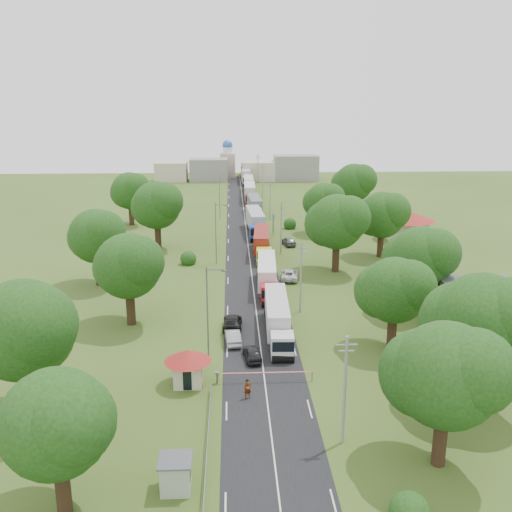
{
  "coord_description": "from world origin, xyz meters",
  "views": [
    {
      "loc": [
        -2.99,
        -73.68,
        26.1
      ],
      "look_at": [
        0.65,
        8.69,
        3.0
      ],
      "focal_mm": 40.0,
      "sensor_mm": 36.0,
      "label": 1
    }
  ],
  "objects": [
    {
      "name": "guard_rail",
      "position": [
        -5.0,
        -35.0,
        0.0
      ],
      "size": [
        0.1,
        17.0,
        1.7
      ],
      "primitive_type": null,
      "color": "slate",
      "rests_on": "ground"
    },
    {
      "name": "car_lane_front",
      "position": [
        -1.0,
        -20.12,
        0.68
      ],
      "size": [
        2.12,
        4.18,
        1.37
      ],
      "primitive_type": "imported",
      "rotation": [
        0.0,
        0.0,
        3.27
      ],
      "color": "black",
      "rests_on": "ground"
    },
    {
      "name": "pole_3",
      "position": [
        5.5,
        49.0,
        4.68
      ],
      "size": [
        1.6,
        0.24,
        9.0
      ],
      "color": "gray",
      "rests_on": "ground"
    },
    {
      "name": "truck_2",
      "position": [
        2.15,
        20.03,
        2.14
      ],
      "size": [
        3.25,
        14.64,
        4.04
      ],
      "color": "yellow",
      "rests_on": "ground"
    },
    {
      "name": "kiosk",
      "position": [
        -7.0,
        -40.0,
        1.23
      ],
      "size": [
        2.3,
        2.3,
        2.41
      ],
      "color": "#99A593",
      "rests_on": "ground"
    },
    {
      "name": "guard_booth",
      "position": [
        -7.2,
        -25.0,
        2.16
      ],
      "size": [
        4.4,
        4.4,
        3.45
      ],
      "color": "beige",
      "rests_on": "ground"
    },
    {
      "name": "boom_barrier",
      "position": [
        -1.36,
        -25.0,
        0.89
      ],
      "size": [
        9.22,
        0.35,
        1.18
      ],
      "color": "slate",
      "rests_on": "ground"
    },
    {
      "name": "car_lane_rear",
      "position": [
        -3.0,
        -12.0,
        0.78
      ],
      "size": [
        2.4,
        5.44,
        1.55
      ],
      "primitive_type": "imported",
      "rotation": [
        0.0,
        0.0,
        3.1
      ],
      "color": "black",
      "rests_on": "ground"
    },
    {
      "name": "distant_town",
      "position": [
        0.68,
        110.0,
        3.49
      ],
      "size": [
        52.0,
        8.0,
        8.0
      ],
      "color": "gray",
      "rests_on": "ground"
    },
    {
      "name": "car_lane_mid",
      "position": [
        -3.0,
        -15.85,
        0.74
      ],
      "size": [
        1.96,
        4.59,
        1.47
      ],
      "primitive_type": "imported",
      "rotation": [
        0.0,
        0.0,
        3.23
      ],
      "color": "#9B9EA3",
      "rests_on": "ground"
    },
    {
      "name": "tree_7",
      "position": [
        23.99,
        50.17,
        7.85
      ],
      "size": [
        9.6,
        9.6,
        12.05
      ],
      "color": "#382616",
      "rests_on": "ground"
    },
    {
      "name": "tree_9",
      "position": [
        -20.01,
        -29.83,
        7.85
      ],
      "size": [
        9.6,
        9.6,
        12.05
      ],
      "color": "#382616",
      "rests_on": "ground"
    },
    {
      "name": "truck_4",
      "position": [
        2.35,
        53.67,
        2.18
      ],
      "size": [
        3.12,
        14.85,
        4.1
      ],
      "color": "silver",
      "rests_on": "ground"
    },
    {
      "name": "pole_4",
      "position": [
        5.5,
        77.0,
        4.68
      ],
      "size": [
        1.6,
        0.24,
        9.0
      ],
      "color": "gray",
      "rests_on": "ground"
    },
    {
      "name": "ground",
      "position": [
        0.0,
        0.0,
        0.0
      ],
      "size": [
        260.0,
        260.0,
        0.0
      ],
      "primitive_type": "plane",
      "color": "#39511B",
      "rests_on": "ground"
    },
    {
      "name": "car_verge_near",
      "position": [
        5.5,
        6.42,
        0.74
      ],
      "size": [
        3.07,
        5.57,
        1.48
      ],
      "primitive_type": "imported",
      "rotation": [
        0.0,
        0.0,
        3.02
      ],
      "color": "silver",
      "rests_on": "ground"
    },
    {
      "name": "truck_3",
      "position": [
        1.75,
        36.27,
        2.29
      ],
      "size": [
        3.42,
        15.65,
        4.32
      ],
      "color": "#1C40A8",
      "rests_on": "ground"
    },
    {
      "name": "tree_5",
      "position": [
        21.99,
        18.16,
        7.22
      ],
      "size": [
        8.8,
        8.8,
        11.07
      ],
      "color": "#382616",
      "rests_on": "ground"
    },
    {
      "name": "road",
      "position": [
        0.0,
        20.0,
        0.0
      ],
      "size": [
        8.0,
        200.0,
        0.04
      ],
      "primitive_type": "cube",
      "color": "black",
      "rests_on": "ground"
    },
    {
      "name": "house_brick",
      "position": [
        26.0,
        -12.0,
        2.65
      ],
      "size": [
        8.6,
        6.6,
        5.2
      ],
      "color": "maroon",
      "rests_on": "ground"
    },
    {
      "name": "tree_12",
      "position": [
        -16.01,
        25.17,
        7.85
      ],
      "size": [
        9.6,
        9.6,
        12.05
      ],
      "color": "#382616",
      "rests_on": "ground"
    },
    {
      "name": "pole_0",
      "position": [
        5.5,
        -35.0,
        4.68
      ],
      "size": [
        1.6,
        0.24,
        9.0
      ],
      "color": "gray",
      "rests_on": "ground"
    },
    {
      "name": "house_cream",
      "position": [
        30.0,
        30.0,
        3.64
      ],
      "size": [
        10.08,
        10.08,
        5.8
      ],
      "color": "beige",
      "rests_on": "ground"
    },
    {
      "name": "lamp_2",
      "position": [
        -5.35,
        50.0,
        5.55
      ],
      "size": [
        2.03,
        0.22,
        10.0
      ],
      "color": "slate",
      "rests_on": "ground"
    },
    {
      "name": "pole_2",
      "position": [
        5.5,
        21.0,
        4.68
      ],
      "size": [
        1.6,
        0.24,
        9.0
      ],
      "color": "gray",
      "rests_on": "ground"
    },
    {
      "name": "tree_1",
      "position": [
        17.99,
        -29.83,
        7.85
      ],
      "size": [
        9.6,
        9.6,
        12.05
      ],
      "color": "#382616",
      "rests_on": "ground"
    },
    {
      "name": "tree_11",
      "position": [
        -22.01,
        5.16,
        7.22
      ],
      "size": [
        8.8,
        8.8,
        11.07
      ],
      "color": "#382616",
      "rests_on": "ground"
    },
    {
      "name": "pole_1",
      "position": [
        5.5,
        -7.0,
        4.68
      ],
      "size": [
        1.6,
        0.24,
        9.0
      ],
      "color": "gray",
      "rests_on": "ground"
    },
    {
      "name": "tree_3",
      "position": [
        19.99,
        -7.84,
        7.22
      ],
      "size": [
        8.8,
        8.8,
        11.07
      ],
      "color": "#382616",
      "rests_on": "ground"
    },
    {
      "name": "truck_5",
      "position": [
        1.84,
        71.8,
        2.29
      ],
      "size": [
        2.88,
        15.58,
        4.31
      ],
      "color": "#943516",
      "rests_on": "ground"
    },
    {
      "name": "tree_13",
      "position": [
        -24.01,
        45.16,
        7.22
      ],
      "size": [
        8.8,
        8.8,
        11.07
      ],
      "color": "#382616",
      "rests_on": "ground"
    },
    {
      "name": "truck_8",
      "position": [
        1.67,
        119.78,
        2.05
      ],
      "size": [
        2.49,
        13.92,
        3.86
      ],
      "color": "olive",
      "rests_on": "ground"
    },
    {
      "name": "truck_6",
      "position": [
        2.06,
        86.52,
        2.2
      ],
      "size": [
        2.73,
        14.95,
        4.14
      ],
      "color": "#205737",
      "rests_on": "ground"
    },
    {
      "name": "car_verge_far",
      "position": [
        7.39,
        26.39,
        0.76
      ],
      "size": [
        2.65,
        4.75,
        1.53
      ],
      "primitive_type": "imported",
      "rotation": [
        0.0,
        0.0,
        3.34
      ],
      "color": "slate",
      "rests_on": "ground"
    },
    {
      "name": "church",
      "position": [
        -4.0,
        118.0,
        5.39
      ],
      "size": [
        5.0,
        5.0,
        12.3
      ],
      "color": "beige",
      "rests_on": "ground"
    },
    {
      "name": "tree_6",
      "position": [
        14.99,
        35.14,
        6.6
      ],
      "size": [
        8.0,
        8.0,
        10.1
      ],
      "color": "#382616",
      "rests_on": "ground"
    },
    {
      "name": "tree_4",
      "position": [
        12.99,
        10.17,
        7.85
      ],
      "size": [
        9.6,
        9.6,
        12.05
      ],
      "color": "#382616",
      "rests_on": "ground"
    },
    {
      "name": "pedestrian_near",
      "position": [
        -1.71,
        -27.93,
        0.91
      ],
      "size": [
        0.76,
        0.59,
        1.83
      ],
      "primitive_type": "imported",
      "rotation": [
        0.0,
        0.0,
        0.25
      ],
      "color": "gray",
      "rests_on": "ground"
    },
    {
      "name": "tree_0",
      "position": [
        11.99,
        -37.84,
        7.22
      ],
      "size": [
        8.8,
        8.8,
        11.07
      ],
      "color": "#382616",
      "rests_on": "ground"
    },
    {
      "name": "pole_5",
      "position": [
        5.5,
        105.0,
        4.68
      ],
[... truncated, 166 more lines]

